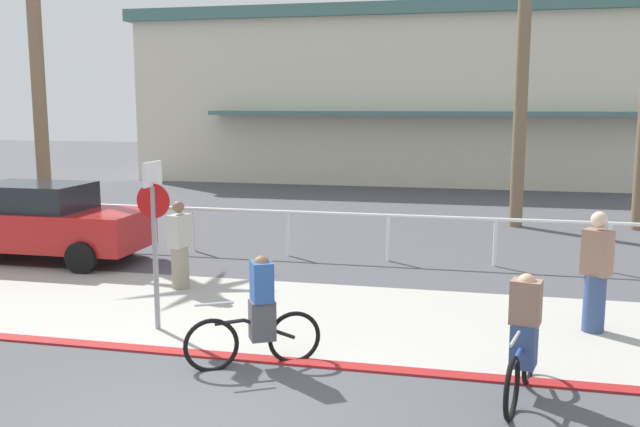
% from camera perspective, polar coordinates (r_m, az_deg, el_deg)
% --- Properties ---
extents(ground_plane, '(80.00, 80.00, 0.00)m').
position_cam_1_polar(ground_plane, '(16.96, 2.45, -2.59)').
color(ground_plane, '#4C4C51').
extents(sidewalk_strip, '(44.00, 4.00, 0.02)m').
position_cam_1_polar(sidewalk_strip, '(11.48, -2.87, -8.24)').
color(sidewalk_strip, '#ADAAA0').
rests_on(sidewalk_strip, ground).
extents(curb_paint, '(44.00, 0.24, 0.03)m').
position_cam_1_polar(curb_paint, '(9.67, -6.15, -11.60)').
color(curb_paint, maroon).
rests_on(curb_paint, ground).
extents(building_backdrop, '(25.88, 10.06, 7.35)m').
position_cam_1_polar(building_backdrop, '(32.73, 9.30, 9.41)').
color(building_backdrop, beige).
rests_on(building_backdrop, ground).
extents(rail_fence, '(20.34, 0.08, 1.04)m').
position_cam_1_polar(rail_fence, '(15.36, 1.46, -0.64)').
color(rail_fence, white).
rests_on(rail_fence, ground).
extents(stop_sign_bike_lane, '(0.52, 0.56, 2.56)m').
position_cam_1_polar(stop_sign_bike_lane, '(10.65, -13.39, -0.61)').
color(stop_sign_bike_lane, gray).
rests_on(stop_sign_bike_lane, ground).
extents(car_red_1, '(4.40, 2.02, 1.69)m').
position_cam_1_polar(car_red_1, '(16.30, -21.69, -0.59)').
color(car_red_1, red).
rests_on(car_red_1, ground).
extents(cyclist_black_0, '(1.62, 0.94, 1.50)m').
position_cam_1_polar(cyclist_black_0, '(9.21, -5.04, -8.18)').
color(cyclist_black_0, black).
rests_on(cyclist_black_0, ground).
extents(cyclist_blue_1, '(0.47, 1.79, 1.50)m').
position_cam_1_polar(cyclist_blue_1, '(8.58, 16.26, -9.83)').
color(cyclist_blue_1, black).
rests_on(cyclist_blue_1, ground).
extents(pedestrian_0, '(0.48, 0.44, 1.84)m').
position_cam_1_polar(pedestrian_0, '(11.19, 21.58, -4.80)').
color(pedestrian_0, '#384C7A').
rests_on(pedestrian_0, ground).
extents(pedestrian_1, '(0.39, 0.45, 1.65)m').
position_cam_1_polar(pedestrian_1, '(13.09, -11.38, -2.86)').
color(pedestrian_1, gray).
rests_on(pedestrian_1, ground).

